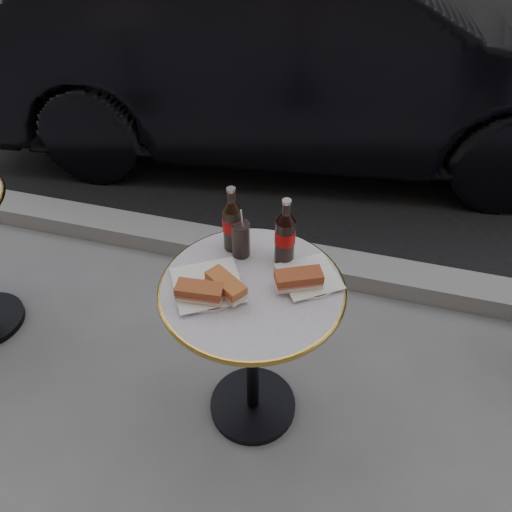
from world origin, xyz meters
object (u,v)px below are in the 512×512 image
(bistro_table, at_px, (252,354))
(cola_glass, at_px, (241,240))
(plate_left, at_px, (208,286))
(plate_right, at_px, (309,278))
(parked_car, at_px, (306,47))
(cola_bottle_left, at_px, (232,219))
(cola_bottle_right, at_px, (285,231))

(bistro_table, height_order, cola_glass, cola_glass)
(bistro_table, bearing_deg, plate_left, -160.86)
(plate_right, bearing_deg, cola_glass, 166.75)
(bistro_table, relative_size, plate_right, 3.80)
(parked_car, bearing_deg, bistro_table, 178.49)
(plate_right, xyz_separation_m, cola_glass, (-0.25, 0.06, 0.06))
(cola_bottle_left, bearing_deg, cola_glass, -38.11)
(cola_bottle_left, bearing_deg, parked_car, 94.12)
(plate_left, distance_m, cola_bottle_left, 0.25)
(bistro_table, height_order, parked_car, parked_car)
(bistro_table, height_order, cola_bottle_left, cola_bottle_left)
(plate_right, relative_size, cola_bottle_left, 0.77)
(parked_car, bearing_deg, plate_right, -176.82)
(cola_glass, bearing_deg, plate_right, -13.25)
(bistro_table, distance_m, cola_bottle_left, 0.53)
(plate_left, relative_size, cola_bottle_right, 0.90)
(plate_left, relative_size, parked_car, 0.05)
(bistro_table, relative_size, parked_car, 0.17)
(cola_bottle_left, xyz_separation_m, cola_glass, (0.04, -0.03, -0.06))
(plate_right, bearing_deg, cola_bottle_right, 145.23)
(cola_bottle_left, relative_size, cola_bottle_right, 0.99)
(cola_bottle_left, bearing_deg, cola_bottle_right, -5.79)
(plate_right, distance_m, cola_glass, 0.27)
(plate_right, bearing_deg, parked_car, 101.45)
(plate_right, height_order, cola_bottle_left, cola_bottle_left)
(bistro_table, xyz_separation_m, cola_bottle_left, (-0.12, 0.17, 0.49))
(cola_bottle_right, bearing_deg, cola_bottle_left, 174.21)
(parked_car, bearing_deg, cola_glass, 176.82)
(plate_right, xyz_separation_m, parked_car, (-0.44, 2.19, -0.02))
(cola_glass, relative_size, parked_car, 0.03)
(cola_bottle_left, bearing_deg, bistro_table, -55.41)
(bistro_table, bearing_deg, cola_bottle_right, 64.35)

